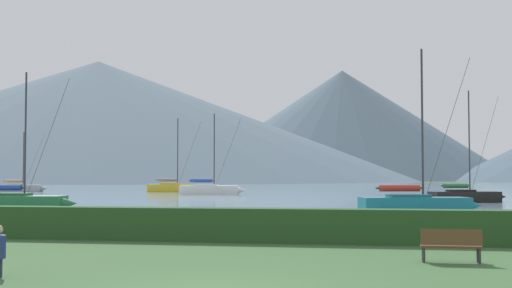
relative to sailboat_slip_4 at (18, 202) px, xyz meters
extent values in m
cube|color=slate|center=(21.46, 106.62, -0.64)|extent=(320.00, 246.00, 0.00)
cube|color=#284C23|center=(21.46, -19.38, -0.02)|extent=(80.00, 1.20, 1.23)
cube|color=#236B38|center=(-0.10, -0.01, -0.12)|extent=(6.83, 2.88, 1.04)
cone|color=#236B38|center=(3.68, 0.34, -0.12)|extent=(1.22, 0.99, 0.89)
cube|color=#206032|center=(-0.48, -0.04, 0.26)|extent=(2.61, 1.82, 0.66)
cylinder|color=#333338|center=(0.46, 0.04, 4.52)|extent=(0.13, 0.13, 9.18)
cylinder|color=#333338|center=(-1.03, -0.09, 0.98)|extent=(2.99, 0.39, 0.11)
cylinder|color=#2847A3|center=(-1.03, -0.09, 0.98)|extent=(2.57, 0.65, 0.42)
cylinder|color=#333338|center=(2.02, 0.19, 4.29)|extent=(3.15, 0.32, 8.73)
cube|color=#19707A|center=(27.11, 0.42, -0.10)|extent=(7.18, 3.97, 1.07)
cone|color=#19707A|center=(30.87, 1.39, -0.10)|extent=(1.36, 1.17, 0.91)
cube|color=#16646E|center=(26.73, 0.32, 0.29)|extent=(2.86, 2.22, 0.68)
cylinder|color=#333338|center=(27.67, 0.56, 4.96)|extent=(0.14, 0.14, 10.03)
cylinder|color=#333338|center=(26.19, 0.18, 1.02)|extent=(2.99, 0.88, 0.12)
cylinder|color=red|center=(26.19, 0.18, 1.02)|extent=(2.63, 1.07, 0.43)
cylinder|color=#333338|center=(29.22, 0.97, 4.71)|extent=(3.14, 0.84, 9.53)
cube|color=#9E9EA3|center=(-29.97, 53.87, -0.10)|extent=(7.15, 3.38, 1.08)
cone|color=#9E9EA3|center=(-26.09, 54.47, -0.10)|extent=(1.30, 1.09, 0.92)
cube|color=gray|center=(-30.36, 53.81, 0.30)|extent=(2.78, 2.02, 0.69)
cylinder|color=#333338|center=(-29.39, 53.96, 4.34)|extent=(0.14, 0.14, 8.78)
cylinder|color=#333338|center=(-30.92, 53.73, 1.03)|extent=(3.08, 0.59, 0.12)
cylinder|color=tan|center=(-30.92, 53.73, 1.03)|extent=(2.67, 0.83, 0.43)
cylinder|color=#333338|center=(-27.79, 54.21, 4.12)|extent=(3.24, 0.53, 8.35)
cube|color=gold|center=(-6.03, 56.93, -0.04)|extent=(7.86, 3.28, 1.20)
cone|color=gold|center=(-1.67, 57.31, -0.04)|extent=(1.40, 1.13, 1.02)
cube|color=gold|center=(-6.46, 56.89, 0.40)|extent=(2.99, 2.08, 0.77)
cylinder|color=#333338|center=(-5.37, 56.99, 5.37)|extent=(0.15, 0.15, 10.71)
cylinder|color=#333338|center=(-7.09, 56.84, 1.22)|extent=(3.44, 0.43, 0.13)
cylinder|color=gray|center=(-7.09, 56.84, 1.22)|extent=(2.96, 0.73, 0.48)
cylinder|color=#333338|center=(-3.57, 57.14, 5.11)|extent=(3.63, 0.35, 10.18)
cube|color=black|center=(32.78, 21.39, -0.14)|extent=(6.67, 4.09, 0.99)
cone|color=black|center=(36.19, 22.56, -0.14)|extent=(1.30, 1.15, 0.84)
cube|color=black|center=(32.44, 21.28, 0.22)|extent=(2.71, 2.19, 0.63)
cylinder|color=#333338|center=(33.29, 21.57, 4.83)|extent=(0.13, 0.13, 9.86)
cylinder|color=#333338|center=(31.95, 21.11, 0.89)|extent=(2.72, 1.02, 0.11)
cylinder|color=#2D7542|center=(31.95, 21.11, 0.89)|extent=(2.41, 1.16, 0.40)
cylinder|color=#333338|center=(34.70, 22.05, 4.58)|extent=(2.85, 1.00, 9.37)
cube|color=white|center=(3.13, 42.91, -0.04)|extent=(7.81, 3.40, 1.19)
cone|color=white|center=(7.43, 43.37, -0.04)|extent=(1.40, 1.15, 1.01)
cube|color=silver|center=(2.70, 42.86, 0.39)|extent=(2.99, 2.11, 0.76)
cylinder|color=#333338|center=(3.77, 42.98, 5.02)|extent=(0.15, 0.15, 10.02)
cylinder|color=#333338|center=(2.08, 42.79, 1.20)|extent=(3.40, 0.50, 0.13)
cylinder|color=#2847A3|center=(2.08, 42.79, 1.20)|extent=(2.93, 0.79, 0.48)
cylinder|color=#333338|center=(5.55, 43.17, 4.77)|extent=(3.58, 0.42, 9.53)
cube|color=brown|center=(26.76, -24.42, -0.19)|extent=(1.65, 0.47, 0.06)
cube|color=brown|center=(26.76, -24.60, 0.08)|extent=(1.65, 0.15, 0.45)
cylinder|color=#333338|center=(27.51, -24.26, -0.42)|extent=(0.08, 0.08, 0.45)
cylinder|color=#333338|center=(26.02, -24.24, -0.42)|extent=(0.08, 0.08, 0.45)
cylinder|color=#333338|center=(27.50, -24.59, -0.42)|extent=(0.08, 0.08, 0.45)
cylinder|color=#333338|center=(26.02, -24.57, -0.42)|extent=(0.08, 0.08, 0.45)
cylinder|color=navy|center=(15.81, -28.94, 0.11)|extent=(0.09, 0.09, 0.49)
cone|color=#4C6070|center=(-117.73, 289.44, 30.60)|extent=(328.28, 328.28, 62.47)
cone|color=#4C6070|center=(5.16, 363.14, 32.21)|extent=(197.71, 197.71, 65.70)
camera|label=1|loc=(24.73, -44.18, 1.76)|focal=47.84mm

